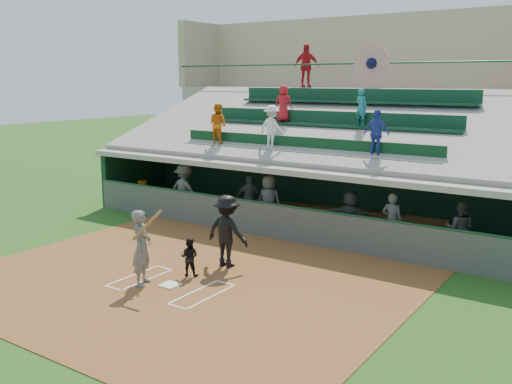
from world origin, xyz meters
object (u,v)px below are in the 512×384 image
Objects in this scene: home_plate at (170,285)px; catcher at (189,257)px; water_cooler at (142,185)px; batter_at_plate at (142,247)px; white_table at (143,197)px.

catcher is at bearing 95.22° from home_plate.
water_cooler reaches higher than catcher.
batter_at_plate reaches higher than white_table.
home_plate is 0.60× the size of white_table.
home_plate is at bearing 26.40° from batter_at_plate.
catcher reaches higher than white_table.
home_plate is 0.96m from catcher.
catcher is at bearing 64.82° from batter_at_plate.
catcher is at bearing -30.89° from white_table.
catcher is (0.53, 1.12, -0.45)m from batter_at_plate.
home_plate is 1.18× the size of water_cooler.
batter_at_plate is 9.20m from white_table.
water_cooler is (-6.45, 6.43, -0.11)m from batter_at_plate.
white_table is at bearing -59.49° from catcher.
white_table is at bearing 138.89° from home_plate.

